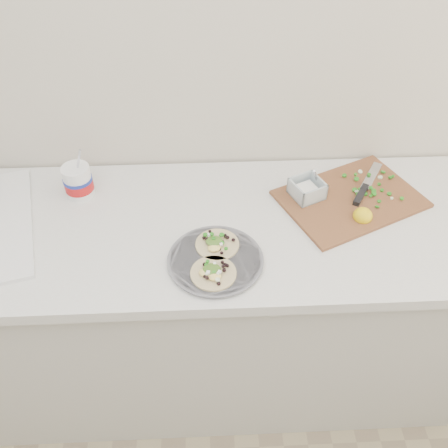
{
  "coord_description": "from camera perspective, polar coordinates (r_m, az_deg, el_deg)",
  "views": [
    {
      "loc": [
        0.21,
        0.26,
        2.0
      ],
      "look_at": [
        0.26,
        1.35,
        0.96
      ],
      "focal_mm": 40.0,
      "sensor_mm": 36.0,
      "label": 1
    }
  ],
  "objects": [
    {
      "name": "cutboard",
      "position": [
        1.72,
        13.92,
        3.22
      ],
      "size": [
        0.54,
        0.47,
        0.07
      ],
      "rotation": [
        0.0,
        0.0,
        0.43
      ],
      "color": "brown",
      "rests_on": "counter"
    },
    {
      "name": "tub",
      "position": [
        1.73,
        -16.32,
        4.94
      ],
      "size": [
        0.1,
        0.1,
        0.21
      ],
      "rotation": [
        0.0,
        0.0,
        -0.21
      ],
      "color": "white",
      "rests_on": "counter"
    },
    {
      "name": "taco_plate",
      "position": [
        1.47,
        -0.99,
        -3.95
      ],
      "size": [
        0.28,
        0.29,
        0.04
      ],
      "rotation": [
        0.0,
        0.0,
        -0.4
      ],
      "color": "slate",
      "rests_on": "counter"
    },
    {
      "name": "counter",
      "position": [
        1.95,
        -7.91,
        -9.47
      ],
      "size": [
        2.44,
        0.66,
        0.9
      ],
      "color": "beige",
      "rests_on": "ground"
    }
  ]
}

